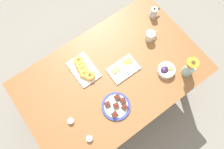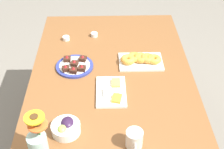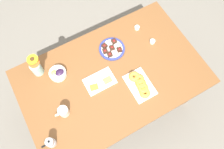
{
  "view_description": "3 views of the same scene",
  "coord_description": "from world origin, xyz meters",
  "px_view_note": "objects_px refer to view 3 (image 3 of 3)",
  "views": [
    {
      "loc": [
        -0.36,
        -0.5,
        2.52
      ],
      "look_at": [
        0.0,
        0.0,
        0.78
      ],
      "focal_mm": 35.0,
      "sensor_mm": 36.0,
      "label": 1
    },
    {
      "loc": [
        1.45,
        -0.04,
        1.96
      ],
      "look_at": [
        0.0,
        0.0,
        0.78
      ],
      "focal_mm": 50.0,
      "sensor_mm": 36.0,
      "label": 2
    },
    {
      "loc": [
        0.35,
        0.63,
        2.5
      ],
      "look_at": [
        0.0,
        0.0,
        0.78
      ],
      "focal_mm": 35.0,
      "sensor_mm": 36.0,
      "label": 3
    }
  ],
  "objects_px": {
    "coffee_mug": "(63,112)",
    "moka_pot": "(51,143)",
    "grape_bowl": "(58,73)",
    "dining_table": "(112,80)",
    "jam_cup_berry": "(152,41)",
    "cheese_platter": "(100,81)",
    "croissant_platter": "(140,84)",
    "jam_cup_honey": "(137,28)",
    "flower_vase": "(36,68)",
    "dessert_plate": "(112,49)"
  },
  "relations": [
    {
      "from": "croissant_platter",
      "to": "dessert_plate",
      "type": "height_order",
      "value": "same"
    },
    {
      "from": "dining_table",
      "to": "jam_cup_berry",
      "type": "height_order",
      "value": "jam_cup_berry"
    },
    {
      "from": "grape_bowl",
      "to": "cheese_platter",
      "type": "bearing_deg",
      "value": 140.33
    },
    {
      "from": "jam_cup_berry",
      "to": "flower_vase",
      "type": "height_order",
      "value": "flower_vase"
    },
    {
      "from": "jam_cup_berry",
      "to": "dessert_plate",
      "type": "xyz_separation_m",
      "value": [
        0.37,
        -0.12,
        -0.0
      ]
    },
    {
      "from": "jam_cup_honey",
      "to": "dessert_plate",
      "type": "relative_size",
      "value": 0.2
    },
    {
      "from": "croissant_platter",
      "to": "jam_cup_honey",
      "type": "height_order",
      "value": "croissant_platter"
    },
    {
      "from": "grape_bowl",
      "to": "dessert_plate",
      "type": "height_order",
      "value": "grape_bowl"
    },
    {
      "from": "cheese_platter",
      "to": "jam_cup_honey",
      "type": "distance_m",
      "value": 0.65
    },
    {
      "from": "flower_vase",
      "to": "grape_bowl",
      "type": "bearing_deg",
      "value": 141.58
    },
    {
      "from": "grape_bowl",
      "to": "cheese_platter",
      "type": "distance_m",
      "value": 0.37
    },
    {
      "from": "dining_table",
      "to": "jam_cup_honey",
      "type": "distance_m",
      "value": 0.56
    },
    {
      "from": "dessert_plate",
      "to": "coffee_mug",
      "type": "bearing_deg",
      "value": 27.73
    },
    {
      "from": "coffee_mug",
      "to": "dessert_plate",
      "type": "bearing_deg",
      "value": -152.27
    },
    {
      "from": "croissant_platter",
      "to": "jam_cup_honey",
      "type": "xyz_separation_m",
      "value": [
        -0.28,
        -0.51,
        -0.01
      ]
    },
    {
      "from": "dining_table",
      "to": "croissant_platter",
      "type": "height_order",
      "value": "croissant_platter"
    },
    {
      "from": "cheese_platter",
      "to": "moka_pot",
      "type": "bearing_deg",
      "value": 25.74
    },
    {
      "from": "dining_table",
      "to": "jam_cup_honey",
      "type": "height_order",
      "value": "jam_cup_honey"
    },
    {
      "from": "flower_vase",
      "to": "cheese_platter",
      "type": "bearing_deg",
      "value": 140.74
    },
    {
      "from": "jam_cup_honey",
      "to": "jam_cup_berry",
      "type": "xyz_separation_m",
      "value": [
        -0.04,
        0.2,
        0.0
      ]
    },
    {
      "from": "coffee_mug",
      "to": "grape_bowl",
      "type": "xyz_separation_m",
      "value": [
        -0.09,
        -0.33,
        -0.02
      ]
    },
    {
      "from": "grape_bowl",
      "to": "flower_vase",
      "type": "distance_m",
      "value": 0.18
    },
    {
      "from": "cheese_platter",
      "to": "dessert_plate",
      "type": "xyz_separation_m",
      "value": [
        -0.25,
        -0.23,
        0.0
      ]
    },
    {
      "from": "dessert_plate",
      "to": "moka_pot",
      "type": "bearing_deg",
      "value": 31.78
    },
    {
      "from": "grape_bowl",
      "to": "jam_cup_honey",
      "type": "height_order",
      "value": "grape_bowl"
    },
    {
      "from": "jam_cup_honey",
      "to": "flower_vase",
      "type": "relative_size",
      "value": 0.2
    },
    {
      "from": "coffee_mug",
      "to": "moka_pot",
      "type": "height_order",
      "value": "moka_pot"
    },
    {
      "from": "coffee_mug",
      "to": "flower_vase",
      "type": "relative_size",
      "value": 0.48
    },
    {
      "from": "cheese_platter",
      "to": "croissant_platter",
      "type": "height_order",
      "value": "croissant_platter"
    },
    {
      "from": "coffee_mug",
      "to": "croissant_platter",
      "type": "bearing_deg",
      "value": 171.81
    },
    {
      "from": "cheese_platter",
      "to": "croissant_platter",
      "type": "distance_m",
      "value": 0.34
    },
    {
      "from": "dining_table",
      "to": "croissant_platter",
      "type": "relative_size",
      "value": 5.71
    },
    {
      "from": "cheese_platter",
      "to": "croissant_platter",
      "type": "relative_size",
      "value": 0.93
    },
    {
      "from": "croissant_platter",
      "to": "flower_vase",
      "type": "xyz_separation_m",
      "value": [
        0.71,
        -0.54,
        0.06
      ]
    },
    {
      "from": "dining_table",
      "to": "jam_cup_berry",
      "type": "bearing_deg",
      "value": -166.78
    },
    {
      "from": "grape_bowl",
      "to": "jam_cup_honey",
      "type": "bearing_deg",
      "value": -174.9
    },
    {
      "from": "grape_bowl",
      "to": "dessert_plate",
      "type": "xyz_separation_m",
      "value": [
        -0.53,
        0.01,
        -0.02
      ]
    },
    {
      "from": "dining_table",
      "to": "moka_pot",
      "type": "distance_m",
      "value": 0.74
    },
    {
      "from": "grape_bowl",
      "to": "flower_vase",
      "type": "relative_size",
      "value": 0.6
    },
    {
      "from": "dining_table",
      "to": "dessert_plate",
      "type": "height_order",
      "value": "dessert_plate"
    },
    {
      "from": "dining_table",
      "to": "jam_cup_honey",
      "type": "xyz_separation_m",
      "value": [
        -0.45,
        -0.32,
        0.1
      ]
    },
    {
      "from": "grape_bowl",
      "to": "moka_pot",
      "type": "relative_size",
      "value": 1.23
    },
    {
      "from": "grape_bowl",
      "to": "jam_cup_berry",
      "type": "xyz_separation_m",
      "value": [
        -0.9,
        0.12,
        -0.01
      ]
    },
    {
      "from": "coffee_mug",
      "to": "cheese_platter",
      "type": "height_order",
      "value": "coffee_mug"
    },
    {
      "from": "coffee_mug",
      "to": "jam_cup_honey",
      "type": "bearing_deg",
      "value": -156.59
    },
    {
      "from": "cheese_platter",
      "to": "flower_vase",
      "type": "relative_size",
      "value": 1.07
    },
    {
      "from": "dessert_plate",
      "to": "moka_pot",
      "type": "xyz_separation_m",
      "value": [
        0.8,
        0.5,
        0.04
      ]
    },
    {
      "from": "cheese_platter",
      "to": "flower_vase",
      "type": "distance_m",
      "value": 0.55
    },
    {
      "from": "dining_table",
      "to": "coffee_mug",
      "type": "height_order",
      "value": "coffee_mug"
    },
    {
      "from": "coffee_mug",
      "to": "grape_bowl",
      "type": "height_order",
      "value": "coffee_mug"
    }
  ]
}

